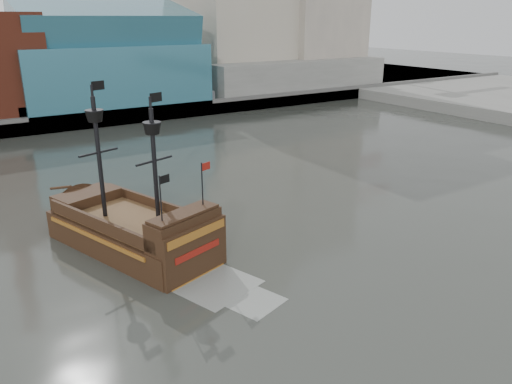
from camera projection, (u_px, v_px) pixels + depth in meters
ground at (356, 348)px, 25.98m from camera, size 400.00×400.00×0.00m
promenade_far at (29, 99)px, 98.44m from camera, size 220.00×60.00×2.00m
seawall at (65, 123)px, 75.00m from camera, size 220.00×1.00×2.60m
crane_a at (362, 5)px, 124.93m from camera, size 22.50×4.00×32.25m
crane_b at (360, 20)px, 138.95m from camera, size 19.10×4.00×26.25m
pirate_ship at (134, 235)px, 36.60m from camera, size 10.32×18.23×13.08m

